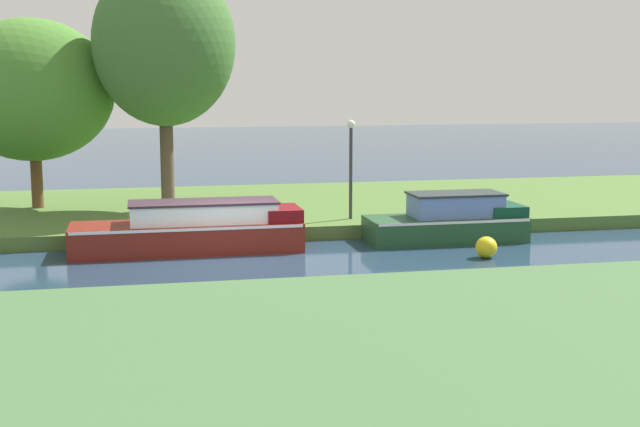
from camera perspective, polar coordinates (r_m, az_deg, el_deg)
The scene contains 10 objects.
ground_plane at distance 21.93m, azimuth -5.69°, elevation -3.01°, with size 120.00×120.00×0.00m, color #233A51.
riverbank_far at distance 28.76m, azimuth -7.25°, elevation 0.21°, with size 72.00×10.00×0.40m, color #4C6E30.
riverbank_near at distance 13.27m, azimuth -1.31°, elevation -10.04°, with size 72.00×10.00×0.40m, color #42673A.
forest_barge at distance 24.42m, azimuth 8.62°, elevation -0.48°, with size 4.42×1.67×1.36m.
maroon_narrowboat at distance 22.92m, azimuth -8.28°, elevation -1.05°, with size 6.00×1.76×1.33m.
willow_tree_left at distance 28.59m, azimuth -18.54°, elevation 7.72°, with size 5.13×3.89×5.98m.
willow_tree_centre at distance 27.23m, azimuth -10.25°, elevation 10.95°, with size 4.34×4.41×7.69m.
lamp_post at distance 25.35m, azimuth 2.05°, elevation 3.75°, with size 0.24×0.24×2.92m.
mooring_post_near at distance 25.96m, azimuth 9.25°, elevation 0.50°, with size 0.18×0.18×0.74m, color #4F3128.
channel_buoy at distance 22.29m, azimuth 10.92°, elevation -2.21°, with size 0.55×0.55×0.55m, color yellow.
Camera 1 is at (-2.32, -21.34, 4.51)m, focal length 48.47 mm.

